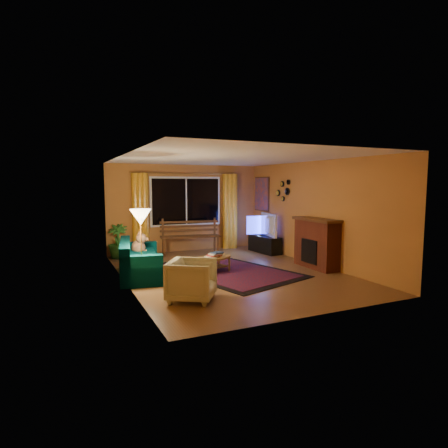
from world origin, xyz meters
name	(u,v)px	position (x,y,z in m)	size (l,w,h in m)	color
floor	(230,273)	(0.00, 0.00, -0.01)	(4.50, 6.00, 0.02)	brown
ceiling	(230,158)	(0.00, 0.00, 2.51)	(4.50, 6.00, 0.02)	white
wall_back	(186,208)	(0.00, 3.01, 1.25)	(4.50, 0.02, 2.50)	#C07B39
wall_left	(124,220)	(-2.26, 0.00, 1.25)	(0.02, 6.00, 2.50)	#C07B39
wall_right	(314,213)	(2.26, 0.00, 1.25)	(0.02, 6.00, 2.50)	#C07B39
window	(186,201)	(0.00, 2.94, 1.45)	(2.00, 0.02, 1.30)	black
curtain_rod	(186,173)	(0.00, 2.90, 2.25)	(0.03, 0.03, 3.20)	#BF8C3F
curtain_left	(140,214)	(-1.35, 2.88, 1.12)	(0.36, 0.36, 2.24)	gold
curtain_right	(229,211)	(1.35, 2.88, 1.12)	(0.36, 0.36, 2.24)	gold
bench	(190,245)	(-0.06, 2.44, 0.25)	(1.65, 0.48, 0.49)	#482913
potted_plant	(118,241)	(-2.00, 2.67, 0.45)	(0.50, 0.50, 0.90)	#235B1E
sofa	(140,259)	(-1.87, 0.46, 0.38)	(0.80, 1.88, 0.76)	#00292E
dog	(138,245)	(-1.82, 0.88, 0.60)	(0.31, 0.42, 0.46)	#896149
armchair	(192,278)	(-1.42, -1.54, 0.38)	(0.74, 0.69, 0.76)	beige
floor_lamp	(141,248)	(-2.00, -0.30, 0.74)	(0.25, 0.25, 1.48)	#BF8C3F
rug	(226,270)	(-0.02, 0.17, 0.01)	(2.10, 3.31, 0.02)	maroon
coffee_table	(213,265)	(-0.35, 0.13, 0.18)	(0.97, 0.97, 0.35)	olive
tv_console	(265,244)	(1.95, 1.78, 0.24)	(0.38, 1.14, 0.48)	black
television	(265,225)	(1.95, 1.78, 0.80)	(1.12, 0.15, 0.65)	black
fireplace	(317,244)	(2.05, -0.40, 0.55)	(0.40, 1.20, 1.10)	maroon
mirror_cluster	(283,189)	(2.21, 1.30, 1.80)	(0.06, 0.60, 0.56)	black
painting	(262,194)	(2.22, 2.45, 1.65)	(0.04, 0.76, 0.96)	#D24B0F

